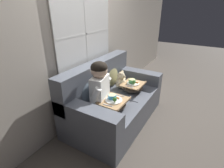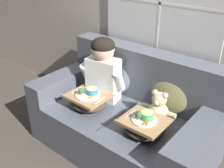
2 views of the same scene
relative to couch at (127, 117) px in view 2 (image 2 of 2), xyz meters
The scene contains 9 objects.
ground_plane 0.35m from the couch, 90.00° to the right, with size 14.00×14.00×0.00m, color #4C443D.
wall_back_with_window 1.09m from the couch, 90.00° to the left, with size 8.00×0.08×2.60m.
couch is the anchor object (origin of this frame).
throw_pillow_behind_child 0.50m from the couch, 146.51° to the left, with size 0.44×0.21×0.45m.
throw_pillow_behind_teddy 0.50m from the couch, 33.49° to the left, with size 0.40×0.19×0.41m.
child_figure 0.56m from the couch, behind, with size 0.49×0.27×0.66m.
teddy_bear 0.40m from the couch, ahead, with size 0.33×0.23×0.31m.
lap_tray_child 0.42m from the couch, 146.95° to the right, with size 0.40×0.35×0.21m.
lap_tray_teddy 0.43m from the couch, 33.07° to the right, with size 0.37×0.34×0.21m.
Camera 2 is at (1.25, -1.69, 1.85)m, focal length 42.00 mm.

